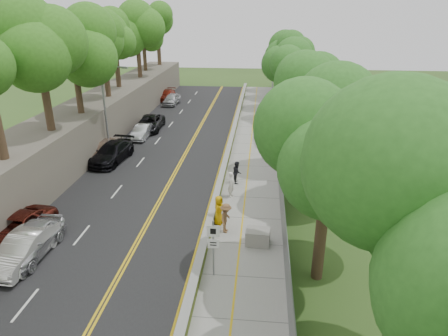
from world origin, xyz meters
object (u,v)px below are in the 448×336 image
(person_far, at_px, (271,116))
(painter_0, at_px, (219,210))
(construction_barrel, at_px, (272,131))
(concrete_block, at_px, (258,237))
(car_1, at_px, (24,249))
(car_2, at_px, (17,229))
(signpost, at_px, (213,242))
(car_0, at_px, (31,241))
(streetlight, at_px, (107,104))

(person_far, bearing_deg, painter_0, 93.68)
(construction_barrel, distance_m, concrete_block, 20.84)
(painter_0, bearing_deg, car_1, 136.81)
(car_2, relative_size, painter_0, 2.76)
(signpost, xyz_separation_m, car_0, (-10.05, 0.88, -1.09))
(concrete_block, bearing_deg, painter_0, 139.82)
(car_0, bearing_deg, person_far, 65.39)
(person_far, bearing_deg, car_1, 77.11)
(streetlight, distance_m, painter_0, 16.73)
(car_2, bearing_deg, concrete_block, 8.85)
(concrete_block, xyz_separation_m, car_2, (-13.80, -0.87, 0.26))
(car_2, bearing_deg, construction_barrel, 60.74)
(signpost, height_order, car_1, signpost)
(car_2, relative_size, person_far, 3.19)
(signpost, distance_m, concrete_block, 4.03)
(streetlight, bearing_deg, concrete_block, -45.57)
(painter_0, height_order, person_far, painter_0)
(construction_barrel, bearing_deg, concrete_block, -93.03)
(streetlight, height_order, car_1, streetlight)
(signpost, relative_size, car_2, 0.60)
(concrete_block, bearing_deg, signpost, -124.92)
(car_0, height_order, person_far, car_0)
(streetlight, relative_size, car_1, 1.69)
(construction_barrel, relative_size, car_0, 0.20)
(car_0, bearing_deg, painter_0, 24.40)
(streetlight, bearing_deg, construction_barrel, 24.97)
(signpost, xyz_separation_m, painter_0, (-0.30, 5.15, -0.98))
(signpost, relative_size, concrete_block, 2.32)
(signpost, xyz_separation_m, car_2, (-11.65, 2.21, -1.21))
(signpost, relative_size, person_far, 1.92)
(concrete_block, bearing_deg, person_far, 87.82)
(concrete_block, height_order, painter_0, painter_0)
(streetlight, bearing_deg, signpost, -55.92)
(streetlight, relative_size, signpost, 2.58)
(person_far, bearing_deg, construction_barrel, 103.48)
(streetlight, xyz_separation_m, person_far, (14.64, 11.64, -3.78))
(construction_barrel, relative_size, painter_0, 0.51)
(person_far, bearing_deg, car_2, 72.78)
(car_0, height_order, car_1, car_0)
(concrete_block, bearing_deg, car_0, -169.79)
(construction_barrel, distance_m, person_far, 4.78)
(streetlight, distance_m, concrete_block, 19.95)
(streetlight, height_order, car_0, streetlight)
(streetlight, bearing_deg, person_far, 38.50)
(car_2, bearing_deg, painter_0, 19.76)
(concrete_block, height_order, car_2, car_2)
(painter_0, bearing_deg, car_2, 124.49)
(car_0, bearing_deg, car_1, -89.24)
(car_0, bearing_deg, car_2, 141.11)
(streetlight, height_order, concrete_block, streetlight)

